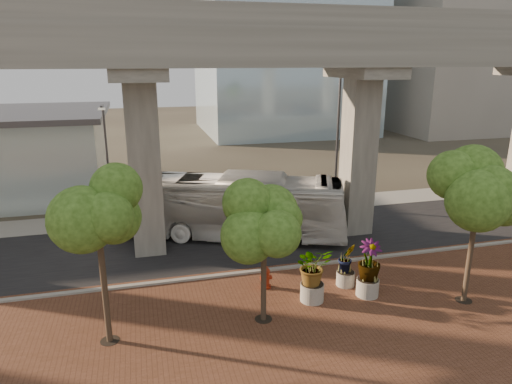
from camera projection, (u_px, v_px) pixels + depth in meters
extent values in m
plane|color=#322D24|center=(267.00, 254.00, 24.26)|extent=(160.00, 160.00, 0.00)
cube|color=brown|center=(327.00, 340.00, 16.82)|extent=(70.00, 13.00, 0.06)
cube|color=black|center=(258.00, 240.00, 26.11)|extent=(90.00, 8.00, 0.04)
cube|color=gray|center=(278.00, 269.00, 22.38)|extent=(70.00, 0.25, 0.16)
cube|color=gray|center=(237.00, 210.00, 31.22)|extent=(90.00, 3.00, 0.06)
cube|color=#9B988D|center=(266.00, 48.00, 21.68)|extent=(72.00, 2.40, 1.80)
cube|color=#9B988D|center=(250.00, 49.00, 24.66)|extent=(72.00, 2.40, 1.80)
cube|color=#9B988D|center=(273.00, 14.00, 20.27)|extent=(72.00, 0.12, 1.00)
cube|color=#9B988D|center=(246.00, 23.00, 25.28)|extent=(72.00, 0.12, 1.00)
cube|color=#9E998E|center=(459.00, 44.00, 63.50)|extent=(18.00, 16.00, 24.00)
imported|color=silver|center=(230.00, 207.00, 26.16)|extent=(13.46, 7.85, 3.70)
cylinder|color=maroon|center=(266.00, 286.00, 20.62)|extent=(0.46, 0.46, 0.10)
cylinder|color=maroon|center=(266.00, 279.00, 20.51)|extent=(0.31, 0.31, 0.75)
sphere|color=maroon|center=(266.00, 271.00, 20.41)|extent=(0.36, 0.36, 0.36)
cylinder|color=maroon|center=(266.00, 268.00, 20.36)|extent=(0.10, 0.10, 0.13)
cylinder|color=maroon|center=(266.00, 278.00, 20.50)|extent=(0.51, 0.21, 0.21)
cylinder|color=gray|center=(312.00, 292.00, 19.42)|extent=(1.01, 1.01, 0.78)
imported|color=#2D4D14|center=(313.00, 266.00, 19.07)|extent=(2.24, 2.24, 1.68)
cylinder|color=gray|center=(367.00, 287.00, 19.86)|extent=(0.97, 0.97, 0.76)
imported|color=#2D4D14|center=(369.00, 260.00, 19.50)|extent=(2.38, 2.38, 1.79)
cylinder|color=gray|center=(345.00, 278.00, 20.77)|extent=(0.83, 0.83, 0.65)
imported|color=#2D4D14|center=(347.00, 258.00, 20.48)|extent=(1.85, 1.85, 1.39)
cylinder|color=#483929|center=(105.00, 293.00, 16.18)|extent=(0.22, 0.22, 3.90)
cylinder|color=black|center=(110.00, 341.00, 16.73)|extent=(0.70, 0.70, 0.01)
cylinder|color=#483929|center=(264.00, 284.00, 17.68)|extent=(0.22, 0.22, 3.12)
cylinder|color=black|center=(263.00, 319.00, 18.11)|extent=(0.70, 0.70, 0.01)
cylinder|color=#483929|center=(469.00, 261.00, 19.01)|extent=(0.22, 0.22, 3.68)
cylinder|color=black|center=(463.00, 300.00, 19.53)|extent=(0.70, 0.70, 0.01)
cylinder|color=#333338|center=(108.00, 168.00, 27.13)|extent=(0.13, 0.13, 7.39)
cube|color=#333338|center=(102.00, 106.00, 25.67)|extent=(0.14, 0.92, 0.14)
cube|color=silver|center=(102.00, 109.00, 25.27)|extent=(0.37, 0.18, 0.11)
cylinder|color=#2E2E33|center=(337.00, 143.00, 30.32)|extent=(0.16, 0.16, 9.17)
cube|color=#2E2E33|center=(345.00, 72.00, 28.50)|extent=(0.17, 1.15, 0.17)
cube|color=silver|center=(349.00, 74.00, 28.00)|extent=(0.46, 0.23, 0.14)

